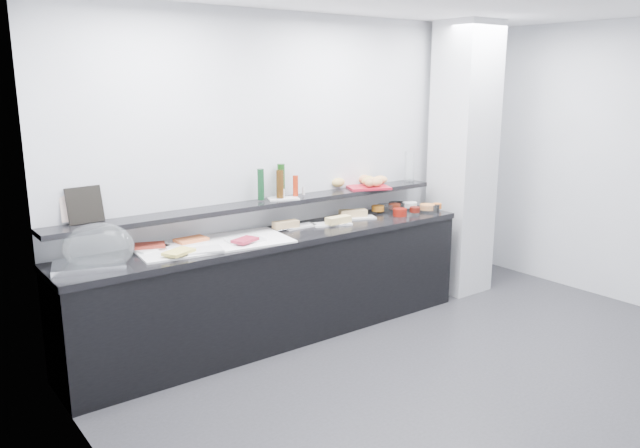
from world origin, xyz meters
TOP-DOWN VIEW (x-y plane):
  - ground at (0.00, 0.00)m, footprint 5.00×5.00m
  - back_wall at (0.00, 2.00)m, footprint 5.00×0.02m
  - column at (1.50, 1.65)m, footprint 0.50×0.50m
  - buffet_cabinet at (-0.70, 1.70)m, footprint 3.60×0.60m
  - counter_top at (-0.70, 1.70)m, footprint 3.62×0.62m
  - wall_shelf at (-0.70, 1.88)m, footprint 3.60×0.25m
  - cloche_base at (-2.23, 1.68)m, footprint 0.54×0.43m
  - cloche_dome at (-2.15, 1.71)m, footprint 0.56×0.48m
  - linen_runner at (-1.27, 1.73)m, footprint 1.24×0.69m
  - platter_meat_a at (-1.73, 1.85)m, footprint 0.29×0.24m
  - food_meat_a at (-1.73, 1.85)m, footprint 0.26×0.21m
  - platter_salmon at (-1.47, 1.85)m, footprint 0.35×0.24m
  - food_salmon at (-1.41, 1.83)m, footprint 0.25×0.16m
  - platter_cheese at (-1.44, 1.56)m, footprint 0.30×0.24m
  - food_cheese at (-1.64, 1.55)m, footprint 0.26×0.22m
  - platter_meat_b at (-1.05, 1.63)m, footprint 0.31×0.22m
  - food_meat_b at (-1.09, 1.56)m, footprint 0.23×0.19m
  - sandwich_plate_left at (-0.41, 1.80)m, footprint 0.30×0.13m
  - sandwich_food_left at (-0.55, 1.80)m, footprint 0.23×0.11m
  - tongs_left at (-0.60, 1.74)m, footprint 0.16×0.02m
  - sandwich_plate_mid at (-0.13, 1.71)m, footprint 0.37×0.25m
  - sandwich_food_mid at (-0.08, 1.67)m, footprint 0.24×0.09m
  - tongs_mid at (-0.07, 1.60)m, footprint 0.16×0.04m
  - sandwich_plate_right at (0.23, 1.75)m, footprint 0.32×0.23m
  - sandwich_food_right at (0.20, 1.81)m, footprint 0.27×0.19m
  - tongs_right at (0.11, 1.76)m, footprint 0.13×0.10m
  - bowl_glass_fruit at (0.62, 1.83)m, footprint 0.20×0.20m
  - fill_glass_fruit at (0.52, 1.83)m, footprint 0.15×0.15m
  - bowl_black_jam at (0.79, 1.85)m, footprint 0.18×0.18m
  - fill_black_jam at (0.71, 1.80)m, footprint 0.15×0.15m
  - bowl_glass_cream at (0.85, 1.78)m, footprint 0.24×0.24m
  - fill_glass_cream at (0.89, 1.77)m, footprint 0.18×0.18m
  - bowl_red_jam at (0.60, 1.61)m, footprint 0.14×0.14m
  - fill_red_jam at (0.76, 1.57)m, footprint 0.11×0.11m
  - bowl_glass_salmon at (0.94, 1.57)m, footprint 0.17×0.17m
  - fill_glass_salmon at (0.95, 1.59)m, footprint 0.16×0.16m
  - bowl_black_fruit at (1.00, 1.57)m, footprint 0.18×0.18m
  - fill_black_fruit at (1.06, 1.57)m, footprint 0.10×0.10m
  - framed_print at (-2.14, 1.96)m, footprint 0.26×0.09m
  - print_art at (-2.23, 1.98)m, footprint 0.16×0.07m
  - condiment_tray at (-0.53, 1.87)m, footprint 0.30×0.24m
  - bottle_green_a at (-0.72, 1.91)m, footprint 0.06×0.06m
  - bottle_brown at (-0.56, 1.87)m, footprint 0.06×0.06m
  - bottle_green_b at (-0.50, 1.94)m, footprint 0.08×0.08m
  - bottle_hot at (-0.40, 1.87)m, footprint 0.05×0.05m
  - shaker_salt at (-0.51, 1.90)m, footprint 0.04×0.04m
  - shaker_pepper at (-0.30, 1.88)m, footprint 0.03×0.03m
  - bread_tray at (0.41, 1.84)m, footprint 0.45×0.39m
  - bread_roll_nw at (0.16, 1.98)m, footprint 0.14×0.09m
  - bread_roll_n at (0.49, 1.99)m, footprint 0.14×0.11m
  - bread_roll_ne at (0.49, 1.92)m, footprint 0.14×0.11m
  - bread_roll_sw at (0.39, 1.79)m, footprint 0.16×0.13m
  - bread_roll_s at (0.45, 1.77)m, footprint 0.16×0.13m
  - bread_roll_se at (0.46, 1.84)m, footprint 0.16×0.13m
  - bread_roll_midw at (0.44, 1.86)m, footprint 0.18×0.15m
  - bread_roll_mide at (0.58, 1.86)m, footprint 0.17×0.13m
  - carafe at (0.97, 1.87)m, footprint 0.12×0.12m

SIDE VIEW (x-z plane):
  - ground at x=0.00m, z-range 0.00..0.00m
  - buffet_cabinet at x=-0.70m, z-range 0.00..0.85m
  - counter_top at x=-0.70m, z-range 0.85..0.90m
  - linen_runner at x=-1.27m, z-range 0.90..0.91m
  - sandwich_plate_left at x=-0.41m, z-range 0.90..0.91m
  - sandwich_plate_mid at x=-0.13m, z-range 0.90..0.91m
  - sandwich_plate_right at x=0.23m, z-range 0.90..0.91m
  - tongs_left at x=-0.60m, z-range 0.91..0.92m
  - tongs_mid at x=-0.07m, z-range 0.92..0.92m
  - tongs_right at x=0.11m, z-range 0.92..0.92m
  - cloche_base at x=-2.23m, z-range 0.90..0.94m
  - platter_meat_a at x=-1.73m, z-range 0.92..0.93m
  - platter_salmon at x=-1.47m, z-range 0.92..0.93m
  - platter_cheese at x=-1.44m, z-range 0.92..0.93m
  - platter_meat_b at x=-1.05m, z-range 0.92..0.93m
  - bowl_glass_fruit at x=0.62m, z-range 0.90..0.97m
  - bowl_black_jam at x=0.79m, z-range 0.90..0.97m
  - bowl_glass_cream at x=0.85m, z-range 0.90..0.97m
  - bowl_red_jam at x=0.60m, z-range 0.90..0.97m
  - bowl_glass_salmon at x=0.94m, z-range 0.90..0.97m
  - bowl_black_fruit at x=1.00m, z-range 0.90..0.97m
  - food_meat_a at x=-1.73m, z-range 0.93..0.95m
  - food_salmon at x=-1.41m, z-range 0.93..0.95m
  - food_cheese at x=-1.64m, z-range 0.93..0.95m
  - food_meat_b at x=-1.09m, z-range 0.93..0.95m
  - sandwich_food_left at x=-0.55m, z-range 0.91..0.97m
  - sandwich_food_mid at x=-0.08m, z-range 0.91..0.97m
  - sandwich_food_right at x=0.20m, z-range 0.91..0.97m
  - fill_glass_fruit at x=0.52m, z-range 0.92..0.97m
  - fill_black_jam at x=0.71m, z-range 0.92..0.97m
  - fill_glass_cream at x=0.89m, z-range 0.92..0.97m
  - fill_red_jam at x=0.76m, z-range 0.92..0.97m
  - fill_glass_salmon at x=0.95m, z-range 0.92..0.97m
  - fill_black_fruit at x=1.06m, z-range 0.92..0.97m
  - cloche_dome at x=-2.15m, z-range 0.86..1.20m
  - wall_shelf at x=-0.70m, z-range 1.11..1.15m
  - condiment_tray at x=-0.53m, z-range 1.15..1.16m
  - bread_tray at x=0.41m, z-range 1.15..1.17m
  - shaker_salt at x=-0.51m, z-range 1.16..1.23m
  - shaker_pepper at x=-0.30m, z-range 1.16..1.23m
  - bread_roll_nw at x=0.16m, z-range 1.17..1.25m
  - bread_roll_n at x=0.49m, z-range 1.17..1.25m
  - bread_roll_ne at x=0.49m, z-range 1.17..1.25m
  - bread_roll_sw at x=0.39m, z-range 1.17..1.25m
  - bread_roll_s at x=0.45m, z-range 1.17..1.25m
  - bread_roll_se at x=0.46m, z-range 1.17..1.25m
  - bread_roll_midw at x=0.44m, z-range 1.17..1.25m
  - bread_roll_mide at x=0.58m, z-range 1.17..1.25m
  - bottle_hot at x=-0.40m, z-range 1.16..1.34m
  - framed_print at x=-2.14m, z-range 1.15..1.41m
  - print_art at x=-2.23m, z-range 1.17..1.39m
  - bottle_brown at x=-0.56m, z-range 1.16..1.40m
  - bottle_green_a at x=-0.72m, z-range 1.16..1.42m
  - carafe at x=0.97m, z-range 1.15..1.45m
  - bottle_green_b at x=-0.50m, z-range 1.16..1.44m
  - back_wall at x=0.00m, z-range 0.00..2.70m
  - column at x=1.50m, z-range 0.00..2.70m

